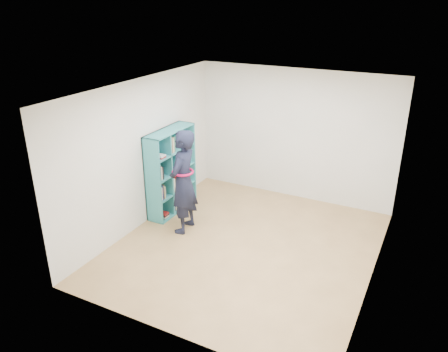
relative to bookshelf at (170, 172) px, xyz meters
The scene contains 9 objects.
floor 2.08m from the bookshelf, 17.25° to the right, with size 4.50×4.50×0.00m, color olive.
ceiling 2.65m from the bookshelf, 17.25° to the right, with size 4.50×4.50×0.00m, color white.
wall_left 0.79m from the bookshelf, 105.47° to the right, with size 0.02×4.50×2.60m, color beige.
wall_right 3.92m from the bookshelf, ahead, with size 0.02×4.50×2.60m, color beige.
wall_back 2.54m from the bookshelf, 42.34° to the left, with size 4.00×0.02×2.60m, color beige.
wall_front 3.41m from the bookshelf, 56.87° to the right, with size 4.00×0.02×2.60m, color beige.
bookshelf is the anchor object (origin of this frame).
person 0.85m from the bookshelf, 40.23° to the right, with size 0.51×0.71×1.83m.
smartphone 0.72m from the bookshelf, 44.04° to the right, with size 0.04×0.09×0.13m.
Camera 1 is at (2.51, -5.70, 3.87)m, focal length 35.00 mm.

